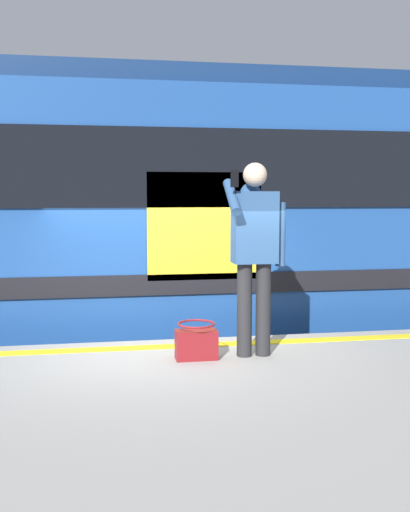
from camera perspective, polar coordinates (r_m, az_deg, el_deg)
The scene contains 7 objects.
ground_plane at distance 6.56m, azimuth -3.96°, elevation -17.82°, with size 24.42×24.42×0.00m, color #3D3D3F.
safety_line at distance 5.90m, azimuth -3.74°, elevation -8.75°, with size 13.81×0.16×0.01m, color yellow.
track_rail_near at distance 7.85m, azimuth -5.03°, elevation -13.13°, with size 18.32×0.08×0.16m, color slate.
track_rail_far at distance 9.22m, azimuth -5.77°, elevation -10.23°, with size 18.32×0.08×0.16m, color slate.
train_carriage at distance 8.19m, azimuth -17.81°, elevation 4.91°, with size 13.04×2.91×3.99m.
passenger at distance 5.43m, azimuth 4.82°, elevation 1.28°, with size 0.57×0.55×1.79m.
handbag at distance 5.44m, azimuth -0.85°, elevation -8.37°, with size 0.38×0.34×0.34m.
Camera 1 is at (0.58, 5.98, 2.65)m, focal length 41.25 mm.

